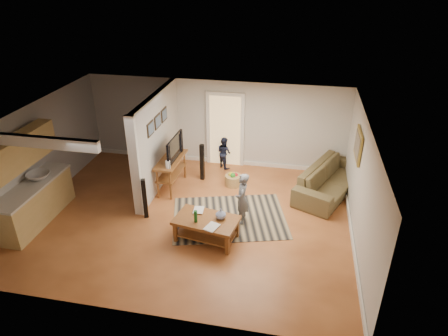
{
  "coord_description": "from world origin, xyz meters",
  "views": [
    {
      "loc": [
        2.33,
        -7.58,
        5.42
      ],
      "look_at": [
        0.73,
        0.56,
        1.1
      ],
      "focal_mm": 32.0,
      "sensor_mm": 36.0,
      "label": 1
    }
  ],
  "objects_px": {
    "tv_console": "(171,162)",
    "child": "(241,222)",
    "coffee_table": "(207,223)",
    "toddler": "(224,167)",
    "speaker_left": "(145,199)",
    "sofa": "(329,192)",
    "toy_basket": "(233,180)",
    "speaker_right": "(202,162)"
  },
  "relations": [
    {
      "from": "tv_console",
      "to": "toddler",
      "type": "distance_m",
      "value": 1.98
    },
    {
      "from": "speaker_right",
      "to": "toddler",
      "type": "distance_m",
      "value": 1.09
    },
    {
      "from": "sofa",
      "to": "toddler",
      "type": "bearing_deg",
      "value": 98.31
    },
    {
      "from": "sofa",
      "to": "speaker_left",
      "type": "bearing_deg",
      "value": 139.85
    },
    {
      "from": "speaker_right",
      "to": "toddler",
      "type": "height_order",
      "value": "speaker_right"
    },
    {
      "from": "speaker_left",
      "to": "toddler",
      "type": "xyz_separation_m",
      "value": [
        1.31,
        2.9,
        -0.51
      ]
    },
    {
      "from": "sofa",
      "to": "tv_console",
      "type": "height_order",
      "value": "tv_console"
    },
    {
      "from": "coffee_table",
      "to": "speaker_right",
      "type": "bearing_deg",
      "value": 106.24
    },
    {
      "from": "coffee_table",
      "to": "speaker_left",
      "type": "xyz_separation_m",
      "value": [
        -1.62,
        0.54,
        0.1
      ]
    },
    {
      "from": "child",
      "to": "tv_console",
      "type": "bearing_deg",
      "value": -125.42
    },
    {
      "from": "toy_basket",
      "to": "toddler",
      "type": "relative_size",
      "value": 0.47
    },
    {
      "from": "tv_console",
      "to": "child",
      "type": "height_order",
      "value": "tv_console"
    },
    {
      "from": "tv_console",
      "to": "speaker_left",
      "type": "relative_size",
      "value": 1.35
    },
    {
      "from": "toy_basket",
      "to": "sofa",
      "type": "bearing_deg",
      "value": 2.87
    },
    {
      "from": "tv_console",
      "to": "speaker_right",
      "type": "xyz_separation_m",
      "value": [
        0.67,
        0.6,
        -0.25
      ]
    },
    {
      "from": "speaker_left",
      "to": "tv_console",
      "type": "bearing_deg",
      "value": 62.62
    },
    {
      "from": "coffee_table",
      "to": "speaker_right",
      "type": "relative_size",
      "value": 1.38
    },
    {
      "from": "toddler",
      "to": "coffee_table",
      "type": "bearing_deg",
      "value": 135.61
    },
    {
      "from": "sofa",
      "to": "child",
      "type": "distance_m",
      "value": 2.72
    },
    {
      "from": "speaker_left",
      "to": "toy_basket",
      "type": "relative_size",
      "value": 2.3
    },
    {
      "from": "sofa",
      "to": "toy_basket",
      "type": "relative_size",
      "value": 5.77
    },
    {
      "from": "coffee_table",
      "to": "toy_basket",
      "type": "bearing_deg",
      "value": 86.79
    },
    {
      "from": "child",
      "to": "toy_basket",
      "type": "bearing_deg",
      "value": -168.28
    },
    {
      "from": "tv_console",
      "to": "child",
      "type": "relative_size",
      "value": 1.09
    },
    {
      "from": "speaker_left",
      "to": "speaker_right",
      "type": "distance_m",
      "value": 2.23
    },
    {
      "from": "speaker_left",
      "to": "toy_basket",
      "type": "xyz_separation_m",
      "value": [
        1.76,
        1.9,
        -0.35
      ]
    },
    {
      "from": "tv_console",
      "to": "toy_basket",
      "type": "bearing_deg",
      "value": 17.48
    },
    {
      "from": "coffee_table",
      "to": "toy_basket",
      "type": "relative_size",
      "value": 3.28
    },
    {
      "from": "sofa",
      "to": "child",
      "type": "relative_size",
      "value": 2.04
    },
    {
      "from": "tv_console",
      "to": "speaker_right",
      "type": "distance_m",
      "value": 0.93
    },
    {
      "from": "coffee_table",
      "to": "child",
      "type": "distance_m",
      "value": 1.08
    },
    {
      "from": "sofa",
      "to": "speaker_right",
      "type": "relative_size",
      "value": 2.43
    },
    {
      "from": "coffee_table",
      "to": "child",
      "type": "height_order",
      "value": "coffee_table"
    },
    {
      "from": "tv_console",
      "to": "speaker_left",
      "type": "distance_m",
      "value": 1.49
    },
    {
      "from": "sofa",
      "to": "toddler",
      "type": "height_order",
      "value": "toddler"
    },
    {
      "from": "sofa",
      "to": "toddler",
      "type": "xyz_separation_m",
      "value": [
        -2.99,
        0.88,
        0.0
      ]
    },
    {
      "from": "toddler",
      "to": "speaker_right",
      "type": "bearing_deg",
      "value": 102.48
    },
    {
      "from": "speaker_right",
      "to": "tv_console",
      "type": "bearing_deg",
      "value": -131.9
    },
    {
      "from": "toddler",
      "to": "sofa",
      "type": "bearing_deg",
      "value": -155.89
    },
    {
      "from": "toddler",
      "to": "toy_basket",
      "type": "bearing_deg",
      "value": 154.46
    },
    {
      "from": "toy_basket",
      "to": "tv_console",
      "type": "bearing_deg",
      "value": -164.27
    },
    {
      "from": "tv_console",
      "to": "speaker_left",
      "type": "bearing_deg",
      "value": -95.96
    }
  ]
}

